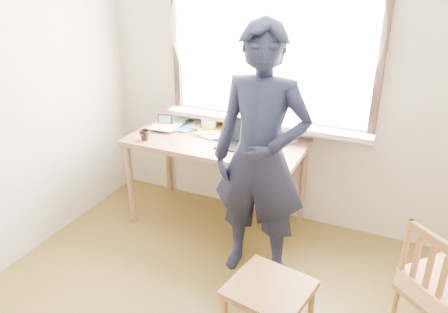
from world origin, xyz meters
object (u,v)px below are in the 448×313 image
at_px(work_chair, 269,296).
at_px(side_chair, 443,290).
at_px(person, 261,158).
at_px(laptop, 238,139).
at_px(mug_white, 209,125).
at_px(mug_dark, 145,135).
at_px(desk, 216,149).

height_order(work_chair, side_chair, side_chair).
bearing_deg(person, work_chair, -66.67).
distance_m(laptop, side_chair, 1.82).
bearing_deg(mug_white, mug_dark, -131.78).
relative_size(mug_dark, side_chair, 0.11).
xyz_separation_m(desk, side_chair, (1.83, -0.78, -0.27)).
bearing_deg(mug_dark, side_chair, -12.33).
distance_m(work_chair, person, 0.95).
xyz_separation_m(mug_white, mug_dark, (-0.39, -0.44, -0.01)).
relative_size(mug_dark, person, 0.05).
relative_size(mug_white, work_chair, 0.26).
relative_size(desk, side_chair, 1.73).
xyz_separation_m(desk, mug_dark, (-0.55, -0.26, 0.13)).
bearing_deg(mug_dark, person, -11.13).
relative_size(laptop, side_chair, 0.36).
bearing_deg(desk, work_chair, -52.50).
height_order(desk, work_chair, desk).
bearing_deg(person, desk, 138.10).
bearing_deg(laptop, side_chair, -24.89).
distance_m(desk, side_chair, 2.01).
height_order(mug_dark, person, person).
relative_size(work_chair, person, 0.28).
relative_size(desk, person, 0.80).
bearing_deg(laptop, person, -51.42).
bearing_deg(desk, laptop, -8.97).
xyz_separation_m(work_chair, side_chair, (0.93, 0.39, 0.07)).
height_order(laptop, mug_white, laptop).
height_order(mug_white, side_chair, mug_white).
bearing_deg(person, mug_white, 136.06).
bearing_deg(work_chair, laptop, 120.95).
bearing_deg(person, laptop, 126.69).
bearing_deg(side_chair, laptop, 155.11).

